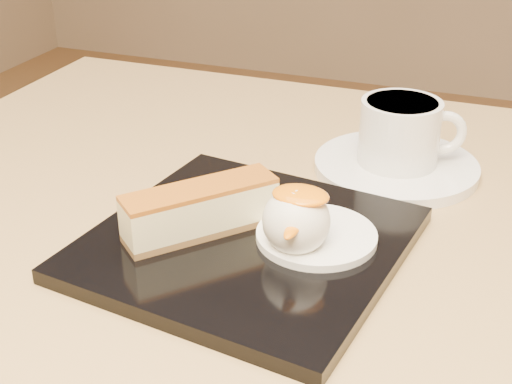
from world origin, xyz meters
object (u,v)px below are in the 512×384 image
at_px(ice_cream_scoop, 296,221).
at_px(cheesecake, 200,210).
at_px(dessert_plate, 247,243).
at_px(coffee_cup, 402,131).
at_px(saucer, 396,166).

bearing_deg(ice_cream_scoop, cheesecake, 180.00).
xyz_separation_m(dessert_plate, ice_cream_scoop, (0.04, -0.01, 0.03)).
distance_m(ice_cream_scoop, coffee_cup, 0.19).
height_order(dessert_plate, saucer, dessert_plate).
bearing_deg(cheesecake, saucer, 8.76).
height_order(cheesecake, saucer, cheesecake).
bearing_deg(coffee_cup, cheesecake, -141.33).
relative_size(dessert_plate, cheesecake, 2.01).
xyz_separation_m(ice_cream_scoop, coffee_cup, (0.04, 0.18, 0.00)).
height_order(ice_cream_scoop, coffee_cup, coffee_cup).
relative_size(dessert_plate, coffee_cup, 2.32).
height_order(saucer, coffee_cup, coffee_cup).
bearing_deg(dessert_plate, coffee_cup, 65.25).
xyz_separation_m(saucer, coffee_cup, (0.00, 0.00, 0.04)).
distance_m(dessert_plate, coffee_cup, 0.20).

